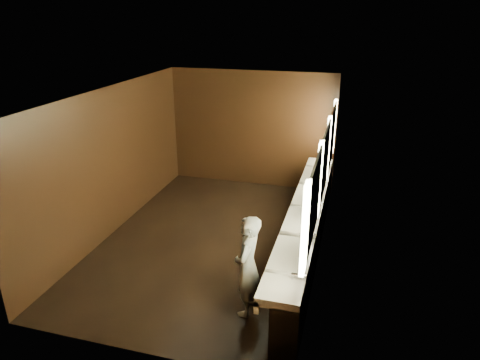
{
  "coord_description": "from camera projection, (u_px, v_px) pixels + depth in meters",
  "views": [
    {
      "loc": [
        2.41,
        -6.78,
        4.09
      ],
      "look_at": [
        0.54,
        0.0,
        1.28
      ],
      "focal_mm": 32.0,
      "sensor_mm": 36.0,
      "label": 1
    }
  ],
  "objects": [
    {
      "name": "wall_left",
      "position": [
        112.0,
        161.0,
        8.16
      ],
      "size": [
        0.02,
        6.0,
        2.8
      ],
      "primitive_type": "cube",
      "color": "black",
      "rests_on": "floor"
    },
    {
      "name": "person",
      "position": [
        248.0,
        266.0,
        5.97
      ],
      "size": [
        0.39,
        0.57,
        1.52
      ],
      "primitive_type": "imported",
      "rotation": [
        0.0,
        0.0,
        -1.62
      ],
      "color": "#8BB2CF",
      "rests_on": "floor"
    },
    {
      "name": "wall_front",
      "position": [
        127.0,
        258.0,
        4.98
      ],
      "size": [
        4.0,
        0.02,
        2.8
      ],
      "primitive_type": "cube",
      "color": "black",
      "rests_on": "floor"
    },
    {
      "name": "trash_bin",
      "position": [
        293.0,
        245.0,
        7.39
      ],
      "size": [
        0.45,
        0.45,
        0.62
      ],
      "primitive_type": "cylinder",
      "rotation": [
        0.0,
        0.0,
        0.13
      ],
      "color": "black",
      "rests_on": "floor"
    },
    {
      "name": "floor",
      "position": [
        213.0,
        239.0,
        8.18
      ],
      "size": [
        6.0,
        6.0,
        0.0
      ],
      "primitive_type": "plane",
      "color": "black",
      "rests_on": "ground"
    },
    {
      "name": "wall_back",
      "position": [
        252.0,
        129.0,
        10.35
      ],
      "size": [
        4.0,
        0.02,
        2.8
      ],
      "primitive_type": "cube",
      "color": "black",
      "rests_on": "floor"
    },
    {
      "name": "sink_counter",
      "position": [
        308.0,
        228.0,
        7.55
      ],
      "size": [
        0.55,
        5.4,
        1.01
      ],
      "color": "black",
      "rests_on": "floor"
    },
    {
      "name": "ceiling",
      "position": [
        209.0,
        93.0,
        7.14
      ],
      "size": [
        4.0,
        6.0,
        0.02
      ],
      "primitive_type": "cube",
      "color": "#2D2D2B",
      "rests_on": "wall_back"
    },
    {
      "name": "mirror_band",
      "position": [
        324.0,
        162.0,
        7.04
      ],
      "size": [
        0.06,
        5.03,
        1.15
      ],
      "color": "#FAF5B7",
      "rests_on": "wall_right"
    },
    {
      "name": "wall_right",
      "position": [
        324.0,
        182.0,
        7.17
      ],
      "size": [
        0.02,
        6.0,
        2.8
      ],
      "primitive_type": "cube",
      "color": "black",
      "rests_on": "floor"
    }
  ]
}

